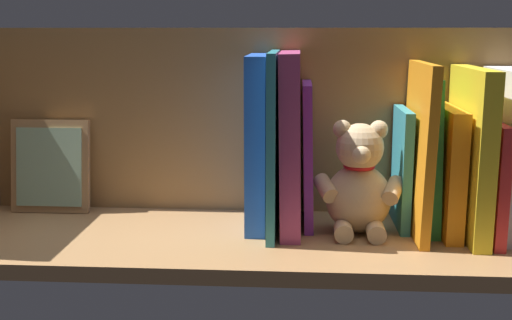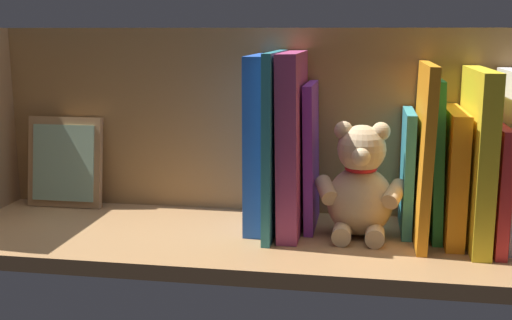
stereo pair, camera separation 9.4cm
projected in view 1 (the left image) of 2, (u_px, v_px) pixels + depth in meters
The scene contains 14 objects.
ground_plane at pixel (256, 240), 96.98cm from camera, with size 96.81×30.99×2.20cm, color #A87A4C.
shelf_back_panel at pixel (261, 121), 106.74cm from camera, with size 96.81×1.50×30.21cm, color #9E723F.
book_0 at pixel (485, 177), 95.31cm from camera, with size 1.56×19.11×17.19cm, color red.
book_1 at pixel (470, 152), 94.45cm from camera, with size 2.53×19.70×24.58cm, color yellow.
book_2 at pixel (446, 169), 96.69cm from camera, with size 2.50×16.71×18.73cm, color orange.
book_3 at pixel (428, 154), 97.63cm from camera, with size 1.41×14.26×23.01cm, color green.
book_4 at pixel (419, 149), 95.29cm from camera, with size 1.43×18.85×25.25cm, color orange.
book_5 at pixel (401, 168), 99.18cm from camera, with size 1.42×12.58×18.18cm, color teal.
teddy_bear at pixel (359, 184), 95.83cm from camera, with size 13.76×10.79×16.95cm.
book_6 at pixel (308, 154), 99.62cm from camera, with size 1.36×12.87×22.05cm, color purple.
book_7 at pixel (291, 142), 97.13cm from camera, with size 2.96×17.38×26.69cm, color #B23F72.
book_8 at pixel (273, 142), 96.67cm from camera, with size 1.27×18.65×26.79cm, color teal.
book_9 at pixel (257, 142), 98.69cm from camera, with size 3.03×14.99×26.24cm, color blue.
picture_frame_leaning at pixel (50, 166), 107.31cm from camera, with size 13.06×3.73×15.46cm.
Camera 1 is at (-6.29, 92.49, 29.80)cm, focal length 45.37 mm.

